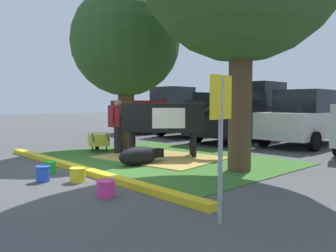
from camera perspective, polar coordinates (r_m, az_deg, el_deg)
The scene contains 18 objects.
ground_plane at distance 8.43m, azimuth -9.90°, elevation -6.84°, with size 80.00×80.00×0.00m, color #4C4C4F.
grass_island at distance 9.57m, azimuth -0.90°, elevation -5.43°, with size 6.69×4.79×0.02m, color #386B28.
curb_yellow at distance 8.11m, azimuth -14.50°, elevation -6.91°, with size 7.89×0.24×0.12m, color yellow.
hay_bedding at distance 9.63m, azimuth -1.31°, elevation -5.28°, with size 3.20×2.40×0.04m, color tan.
shade_tree_left at distance 11.87m, azimuth -7.06°, elevation 13.61°, with size 3.63×3.63×5.42m.
cow_holstein at distance 9.73m, azimuth -0.22°, elevation 1.32°, with size 2.33×2.62×1.58m.
calf_lying at distance 8.60m, azimuth -4.76°, elevation -4.97°, with size 0.53×1.31×0.48m.
person_handler at distance 10.43m, azimuth -8.28°, elevation 0.16°, with size 0.34×0.53×1.65m.
wheelbarrow at distance 11.17m, azimuth -11.50°, elevation -2.22°, with size 1.56×1.08×0.63m.
parking_sign at distance 4.42m, azimuth 8.76°, elevation 1.09°, with size 0.08×0.44×1.92m.
bucket_green at distance 8.03m, azimuth -19.06°, elevation -6.50°, with size 0.28×0.28×0.28m.
bucket_blue at distance 7.29m, azimuth -20.09°, elevation -7.41°, with size 0.29×0.29×0.31m.
bucket_yellow at distance 7.07m, azimuth -14.78°, elevation -7.77°, with size 0.33×0.33×0.28m.
bucket_pink at distance 5.90m, azimuth -10.27°, elevation -10.11°, with size 0.33×0.33×0.27m.
pickup_truck_maroon at distance 18.62m, azimuth -1.09°, elevation 2.55°, with size 2.33×5.45×2.42m.
sedan_silver at distance 16.28m, azimuth 4.60°, elevation 1.88°, with size 2.11×4.45×2.02m.
pickup_truck_black at distance 14.50m, azimuth 12.70°, elevation 2.05°, with size 2.33×5.45×2.42m.
hatchback_white at distance 13.59m, azimuth 22.03°, elevation 1.19°, with size 2.11×4.45×2.02m.
Camera 1 is at (6.96, -4.49, 1.57)m, focal length 36.68 mm.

